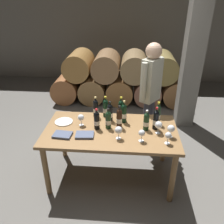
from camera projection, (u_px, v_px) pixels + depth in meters
ground_plane at (111, 175)px, 3.31m from camera, size 14.00×14.00×0.00m
cellar_back_wall at (124, 30)px, 6.38m from camera, size 10.00×0.24×2.80m
barrel_stack at (120, 78)px, 5.36m from camera, size 3.12×0.90×1.15m
stone_pillar at (193, 58)px, 4.03m from camera, size 0.32×0.32×2.60m
dining_table at (111, 136)px, 3.00m from camera, size 1.70×0.90×0.76m
wine_bottle_0 at (119, 118)px, 2.95m from camera, size 0.07×0.07×0.31m
wine_bottle_1 at (124, 113)px, 3.07m from camera, size 0.07×0.07×0.31m
wine_bottle_2 at (110, 112)px, 3.11m from camera, size 0.07×0.07×0.29m
wine_bottle_3 at (108, 120)px, 2.94m from camera, size 0.07×0.07×0.28m
wine_bottle_4 at (146, 121)px, 2.91m from camera, size 0.07×0.07×0.28m
wine_bottle_5 at (158, 115)px, 3.03m from camera, size 0.07×0.07×0.32m
wine_bottle_6 at (121, 109)px, 3.17m from camera, size 0.07×0.07×0.32m
wine_bottle_7 at (96, 108)px, 3.22m from camera, size 0.07×0.07×0.30m
wine_bottle_8 at (156, 120)px, 2.92m from camera, size 0.07×0.07×0.30m
wine_bottle_9 at (97, 120)px, 2.93m from camera, size 0.07×0.07×0.28m
wine_bottle_10 at (106, 108)px, 3.22m from camera, size 0.07×0.07×0.30m
wine_glass_0 at (142, 133)px, 2.68m from camera, size 0.08×0.08×0.15m
wine_glass_1 at (168, 136)px, 2.64m from camera, size 0.08×0.08×0.15m
wine_glass_2 at (159, 125)px, 2.83m from camera, size 0.09×0.09×0.16m
wine_glass_3 at (119, 130)px, 2.73m from camera, size 0.09×0.09×0.16m
wine_glass_4 at (171, 129)px, 2.76m from camera, size 0.09×0.09×0.16m
wine_glass_5 at (81, 118)px, 3.01m from camera, size 0.08×0.08×0.16m
tasting_notebook at (62, 135)px, 2.83m from camera, size 0.23×0.18×0.03m
leather_ledger at (85, 135)px, 2.82m from camera, size 0.23×0.18×0.03m
serving_plate at (64, 122)px, 3.12m from camera, size 0.24×0.24×0.01m
sommelier_presenting at (151, 88)px, 3.45m from camera, size 0.33×0.42×1.72m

